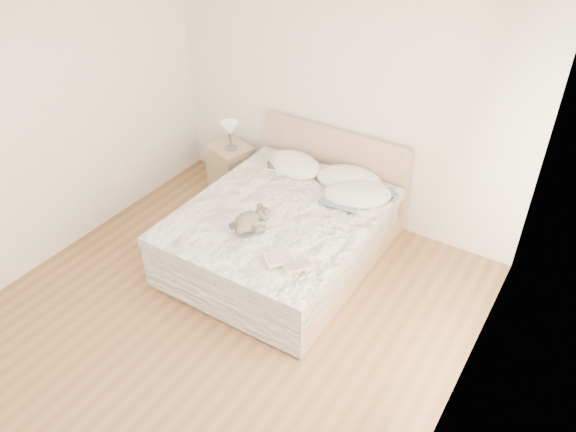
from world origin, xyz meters
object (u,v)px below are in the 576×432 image
(table_lamp, at_px, (230,130))
(photo_book, at_px, (278,168))
(nightstand, at_px, (231,168))
(teddy_bear, at_px, (247,226))
(bed, at_px, (285,231))
(childrens_book, at_px, (289,262))

(table_lamp, distance_m, photo_book, 0.81)
(nightstand, height_order, teddy_bear, teddy_bear)
(bed, bearing_deg, nightstand, 149.01)
(bed, height_order, photo_book, bed)
(photo_book, xyz_separation_m, childrens_book, (0.92, -1.24, 0.00))
(nightstand, height_order, photo_book, photo_book)
(bed, xyz_separation_m, table_lamp, (-1.19, 0.72, 0.49))
(photo_book, bearing_deg, teddy_bear, -106.61)
(bed, height_order, table_lamp, bed)
(childrens_book, xyz_separation_m, teddy_bear, (-0.57, 0.21, 0.02))
(photo_book, relative_size, teddy_bear, 0.88)
(photo_book, height_order, childrens_book, childrens_book)
(nightstand, distance_m, table_lamp, 0.52)
(table_lamp, xyz_separation_m, photo_book, (0.77, -0.19, -0.16))
(childrens_book, bearing_deg, nightstand, 177.45)
(bed, relative_size, teddy_bear, 6.50)
(childrens_book, bearing_deg, bed, 162.16)
(table_lamp, height_order, teddy_bear, table_lamp)
(teddy_bear, bearing_deg, nightstand, 151.56)
(table_lamp, xyz_separation_m, teddy_bear, (1.11, -1.22, -0.14))
(nightstand, distance_m, photo_book, 0.90)
(table_lamp, height_order, photo_book, table_lamp)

